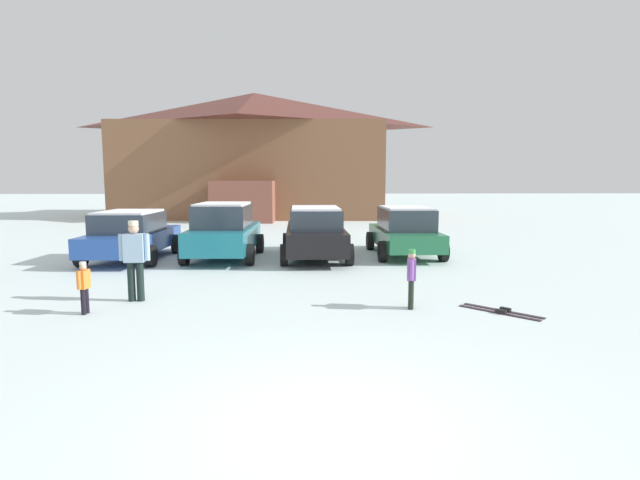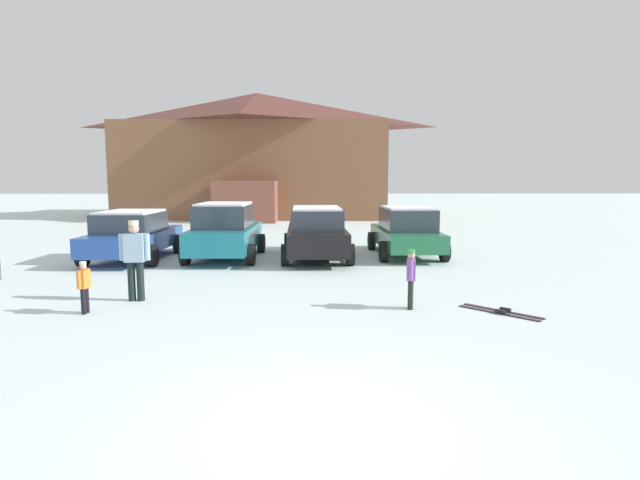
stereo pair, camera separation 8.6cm
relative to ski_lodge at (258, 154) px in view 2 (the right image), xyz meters
name	(u,v)px [view 2 (the right image)]	position (x,y,z in m)	size (l,w,h in m)	color
ground	(324,424)	(3.37, -29.91, -4.19)	(160.00, 160.00, 0.00)	silver
ski_lodge	(258,154)	(0.00, 0.00, 0.00)	(17.74, 12.37, 8.29)	brown
parked_blue_hatchback	(133,235)	(-2.17, -19.18, -3.40)	(2.33, 4.35, 1.54)	#264DA1
parked_teal_hatchback	(225,231)	(0.69, -19.08, -3.31)	(2.25, 4.20, 1.77)	teal
parked_black_sedan	(316,232)	(3.55, -19.04, -3.36)	(2.15, 4.79, 1.64)	black
parked_green_coupe	(406,231)	(6.51, -18.62, -3.38)	(2.11, 4.26, 1.61)	#246C45
skier_adult_in_blue_parka	(135,256)	(-0.32, -24.53, -3.25)	(0.62, 0.26, 1.67)	black
skier_child_in_purple_jacket	(411,276)	(5.23, -25.36, -3.53)	(0.22, 0.43, 1.16)	black
skier_child_in_orange_jacket	(84,284)	(-0.95, -25.51, -3.63)	(0.17, 0.36, 0.99)	black
pair_of_skis	(501,312)	(6.89, -25.72, -4.17)	(1.30, 1.33, 0.08)	#2C1B26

